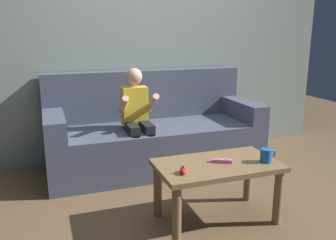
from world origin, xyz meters
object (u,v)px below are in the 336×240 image
person_seated_on_couch (137,116)px  nunchuk_red (183,170)px  coffee_mug (266,155)px  coffee_table (217,174)px  couch (154,135)px  game_remote_pink_near_edge (222,161)px

person_seated_on_couch → nunchuk_red: 1.09m
nunchuk_red → coffee_mug: size_ratio=0.85×
coffee_table → nunchuk_red: bearing=-162.7°
couch → coffee_table: couch is taller
game_remote_pink_near_edge → nunchuk_red: 0.34m
coffee_table → nunchuk_red: nunchuk_red is taller
coffee_table → game_remote_pink_near_edge: (0.03, -0.00, 0.09)m
person_seated_on_couch → game_remote_pink_near_edge: (0.34, -0.99, -0.13)m
couch → game_remote_pink_near_edge: size_ratio=14.65×
person_seated_on_couch → game_remote_pink_near_edge: size_ratio=7.10×
couch → game_remote_pink_near_edge: (0.13, -1.18, 0.13)m
game_remote_pink_near_edge → nunchuk_red: bearing=-164.5°
game_remote_pink_near_edge → person_seated_on_couch: bearing=109.0°
game_remote_pink_near_edge → nunchuk_red: nunchuk_red is taller
game_remote_pink_near_edge → couch: bearing=96.3°
coffee_mug → person_seated_on_couch: bearing=120.5°
couch → coffee_mug: (0.43, -1.27, 0.16)m
couch → person_seated_on_couch: size_ratio=2.06×
nunchuk_red → coffee_mug: coffee_mug is taller
couch → game_remote_pink_near_edge: 1.20m
couch → coffee_mug: 1.35m
couch → coffee_mug: size_ratio=17.44×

